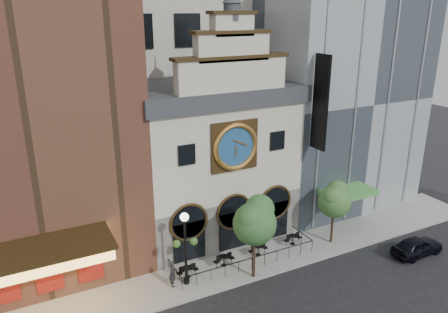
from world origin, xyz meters
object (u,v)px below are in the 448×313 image
car_right (417,246)px  tree_right (335,199)px  bistro_3 (293,239)px  tree_left (255,220)px  bistro_0 (188,271)px  lamppost (185,241)px  pedestrian (172,273)px  bistro_2 (258,249)px  bistro_1 (224,260)px

car_right → tree_right: tree_right is taller
bistro_3 → tree_left: size_ratio=0.27×
bistro_0 → lamppost: bearing=-119.0°
lamppost → pedestrian: bearing=-179.0°
car_right → lamppost: 17.71m
bistro_2 → tree_left: (-1.67, -2.18, 3.82)m
bistro_2 → tree_right: size_ratio=0.32×
bistro_2 → lamppost: 6.78m
car_right → pedestrian: pedestrian is taller
tree_left → bistro_2: bearing=52.6°
tree_left → bistro_3: bearing=25.1°
bistro_0 → lamppost: lamppost is taller
bistro_0 → bistro_2: (5.79, 0.23, 0.00)m
bistro_0 → bistro_3: bearing=2.2°
tree_right → car_right: bearing=-42.4°
lamppost → tree_right: (12.32, -0.10, 0.45)m
bistro_2 → tree_right: (6.18, -0.96, 3.21)m
tree_left → lamppost: bearing=163.4°
bistro_1 → pedestrian: pedestrian is taller
bistro_1 → pedestrian: 4.21m
bistro_3 → car_right: car_right is taller
bistro_0 → tree_right: 12.42m
tree_left → bistro_0: bearing=154.6°
lamppost → bistro_1: bearing=24.5°
bistro_2 → lamppost: bearing=-172.1°
bistro_1 → car_right: car_right is taller
lamppost → bistro_2: bearing=19.4°
bistro_3 → car_right: (7.59, -5.30, 0.11)m
bistro_0 → bistro_3: 9.03m
bistro_0 → bistro_1: 2.88m
bistro_3 → tree_right: 4.49m
car_right → pedestrian: (-17.88, 4.52, 0.36)m
bistro_1 → car_right: (13.74, -5.09, 0.11)m
bistro_3 → car_right: 9.26m
bistro_0 → bistro_1: same height
bistro_1 → tree_right: bearing=-5.3°
lamppost → car_right: bearing=-2.8°
bistro_3 → lamppost: lamppost is taller
bistro_0 → pedestrian: 1.43m
bistro_3 → tree_left: 6.62m
pedestrian → tree_left: tree_left is taller
bistro_3 → car_right: size_ratio=0.37×
lamppost → tree_right: lamppost is taller
bistro_1 → bistro_2: bearing=2.2°
bistro_1 → bistro_2: same height
lamppost → tree_left: (4.46, -1.33, 1.06)m
bistro_0 → lamppost: (-0.34, -0.62, 2.76)m
bistro_3 → lamppost: size_ratio=0.30×
bistro_3 → tree_right: (2.95, -1.06, 3.21)m
bistro_1 → lamppost: bearing=-167.0°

